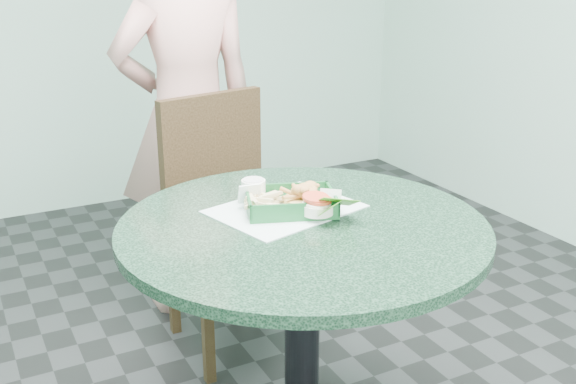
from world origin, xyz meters
name	(u,v)px	position (x,y,z in m)	size (l,w,h in m)	color
cafe_table	(302,290)	(0.00, 0.00, 0.58)	(0.94, 0.94, 0.75)	black
dining_chair	(225,205)	(0.11, 0.80, 0.53)	(0.43, 0.43, 0.93)	brown
diner_person	(187,102)	(0.09, 1.10, 0.86)	(0.63, 0.41, 1.73)	tan
placemat	(285,216)	(0.00, 0.10, 0.75)	(0.36, 0.27, 0.00)	silver
food_basket	(291,212)	(0.01, 0.08, 0.77)	(0.23, 0.17, 0.05)	#155727
crab_sandwich	(304,198)	(0.05, 0.08, 0.80)	(0.11, 0.11, 0.07)	tan
fries_pile	(261,208)	(-0.07, 0.10, 0.79)	(0.11, 0.12, 0.04)	beige
sauce_ramekin	(248,197)	(-0.08, 0.15, 0.80)	(0.07, 0.07, 0.04)	white
garnish_cup	(327,208)	(0.08, 0.01, 0.79)	(0.12, 0.12, 0.05)	silver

